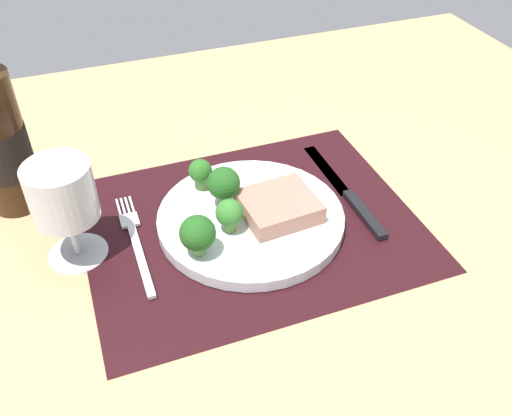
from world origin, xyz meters
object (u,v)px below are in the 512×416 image
(plate, at_px, (251,219))
(fork, at_px, (136,242))
(steak, at_px, (279,206))
(knife, at_px, (349,195))
(wine_glass, at_px, (63,198))

(plate, distance_m, fork, 0.15)
(plate, bearing_deg, steak, -19.65)
(plate, bearing_deg, fork, 174.57)
(knife, xyz_separation_m, wine_glass, (-0.37, 0.02, 0.08))
(plate, relative_size, steak, 2.64)
(steak, bearing_deg, wine_glass, 172.16)
(plate, xyz_separation_m, steak, (0.03, -0.01, 0.02))
(steak, height_order, wine_glass, wine_glass)
(fork, height_order, wine_glass, wine_glass)
(fork, bearing_deg, knife, -1.69)
(fork, height_order, knife, knife)
(plate, height_order, fork, plate)
(steak, distance_m, fork, 0.19)
(plate, relative_size, fork, 1.27)
(steak, bearing_deg, plate, 160.35)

